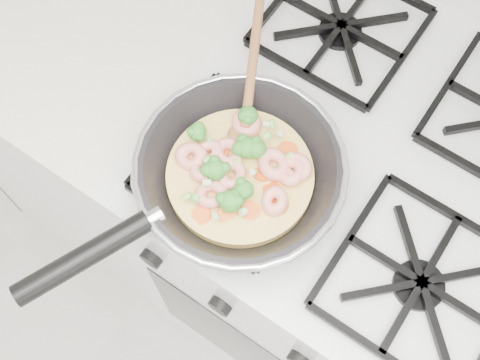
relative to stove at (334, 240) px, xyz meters
The scene contains 3 objects.
stove is the anchor object (origin of this frame).
counter_left 0.80m from the stove, behind, with size 1.00×0.60×0.90m.
skillet 0.54m from the stove, 128.09° to the right, with size 0.31×0.60×0.09m.
Camera 1 is at (0.07, 1.25, 1.72)m, focal length 46.01 mm.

